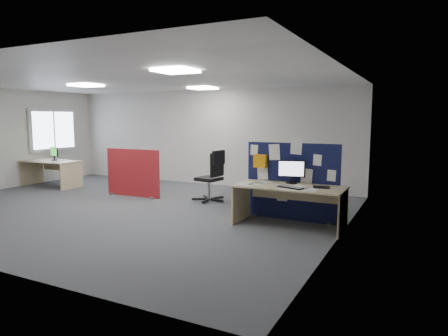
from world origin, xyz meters
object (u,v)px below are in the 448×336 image
at_px(monitor_main, 292,171).
at_px(second_desk, 52,167).
at_px(navy_divider, 291,181).
at_px(main_desk, 290,195).
at_px(office_chair, 213,173).
at_px(red_divider, 133,173).
at_px(monitor_second, 54,153).

height_order(monitor_main, second_desk, monitor_main).
height_order(navy_divider, monitor_main, navy_divider).
distance_m(main_desk, office_chair, 2.54).
xyz_separation_m(red_divider, office_chair, (2.06, 0.32, 0.09)).
height_order(navy_divider, main_desk, navy_divider).
bearing_deg(navy_divider, office_chair, 158.94).
xyz_separation_m(red_divider, monitor_second, (-2.93, 0.18, 0.36)).
distance_m(navy_divider, monitor_main, 0.32).
xyz_separation_m(monitor_main, monitor_second, (-7.16, 0.87, -0.03)).
bearing_deg(second_desk, red_divider, -2.45).
height_order(red_divider, second_desk, red_divider).
distance_m(second_desk, office_chair, 5.05).
xyz_separation_m(main_desk, second_desk, (-7.26, 1.04, -0.01)).
bearing_deg(monitor_second, second_desk, -120.86).
relative_size(monitor_main, office_chair, 0.41).
height_order(main_desk, red_divider, red_divider).
distance_m(monitor_main, second_desk, 7.27).
bearing_deg(main_desk, office_chair, 150.87).
distance_m(navy_divider, second_desk, 7.16).
bearing_deg(navy_divider, main_desk, -73.80).
distance_m(red_divider, office_chair, 2.08).
bearing_deg(main_desk, monitor_second, 171.37).
xyz_separation_m(second_desk, office_chair, (5.04, 0.19, 0.11)).
bearing_deg(red_divider, office_chair, 8.17).
distance_m(main_desk, monitor_main, 0.46).
distance_m(monitor_main, monitor_second, 7.21).
distance_m(main_desk, monitor_second, 7.30).
distance_m(monitor_main, red_divider, 4.30).
bearing_deg(office_chair, monitor_second, -168.96).
xyz_separation_m(monitor_main, office_chair, (-2.17, 1.01, -0.30)).
bearing_deg(navy_divider, monitor_second, 174.64).
bearing_deg(second_desk, monitor_second, 44.28).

